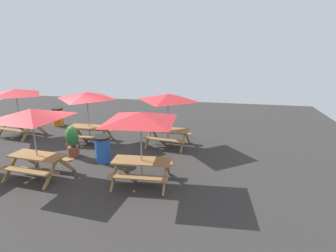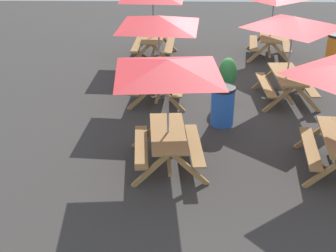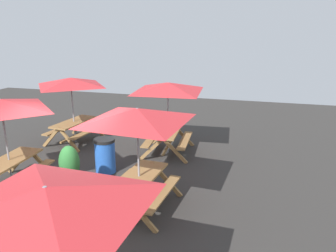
{
  "view_description": "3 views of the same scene",
  "coord_description": "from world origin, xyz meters",
  "px_view_note": "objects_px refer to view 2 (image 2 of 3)",
  "views": [
    {
      "loc": [
        -6.02,
        8.56,
        4.03
      ],
      "look_at": [
        -3.74,
        -2.05,
        0.9
      ],
      "focal_mm": 28.0,
      "sensor_mm": 36.0,
      "label": 1
    },
    {
      "loc": [
        -12.04,
        1.23,
        5.12
      ],
      "look_at": [
        -3.65,
        1.4,
        0.9
      ],
      "focal_mm": 50.0,
      "sensor_mm": 36.0,
      "label": 2
    },
    {
      "loc": [
        5.99,
        4.1,
        3.87
      ],
      "look_at": [
        -3.65,
        1.4,
        0.9
      ],
      "focal_mm": 35.0,
      "sensor_mm": 36.0,
      "label": 3
    }
  ],
  "objects_px": {
    "picnic_table_1": "(293,28)",
    "picnic_table_3": "(159,28)",
    "trash_bin_orange": "(335,49)",
    "picnic_table_2": "(168,75)",
    "potted_plant_0": "(227,79)",
    "trash_bin_blue": "(223,106)"
  },
  "relations": [
    {
      "from": "picnic_table_1",
      "to": "picnic_table_3",
      "type": "bearing_deg",
      "value": 88.0
    },
    {
      "from": "picnic_table_1",
      "to": "picnic_table_3",
      "type": "relative_size",
      "value": 0.83
    },
    {
      "from": "picnic_table_2",
      "to": "picnic_table_3",
      "type": "bearing_deg",
      "value": 0.69
    },
    {
      "from": "picnic_table_1",
      "to": "potted_plant_0",
      "type": "height_order",
      "value": "picnic_table_1"
    },
    {
      "from": "picnic_table_3",
      "to": "potted_plant_0",
      "type": "relative_size",
      "value": 2.28
    },
    {
      "from": "picnic_table_1",
      "to": "potted_plant_0",
      "type": "bearing_deg",
      "value": 93.14
    },
    {
      "from": "picnic_table_1",
      "to": "trash_bin_orange",
      "type": "distance_m",
      "value": 4.12
    },
    {
      "from": "picnic_table_1",
      "to": "trash_bin_orange",
      "type": "height_order",
      "value": "picnic_table_1"
    },
    {
      "from": "picnic_table_2",
      "to": "potted_plant_0",
      "type": "distance_m",
      "value": 3.89
    },
    {
      "from": "picnic_table_2",
      "to": "trash_bin_orange",
      "type": "distance_m",
      "value": 8.62
    },
    {
      "from": "picnic_table_2",
      "to": "potted_plant_0",
      "type": "bearing_deg",
      "value": -28.98
    },
    {
      "from": "picnic_table_1",
      "to": "trash_bin_orange",
      "type": "xyz_separation_m",
      "value": [
        3.12,
        -2.24,
        -1.49
      ]
    },
    {
      "from": "picnic_table_1",
      "to": "potted_plant_0",
      "type": "relative_size",
      "value": 1.89
    },
    {
      "from": "picnic_table_1",
      "to": "picnic_table_2",
      "type": "xyz_separation_m",
      "value": [
        -3.46,
        3.12,
        0.0
      ]
    },
    {
      "from": "picnic_table_1",
      "to": "picnic_table_3",
      "type": "height_order",
      "value": "same"
    },
    {
      "from": "picnic_table_1",
      "to": "picnic_table_2",
      "type": "distance_m",
      "value": 4.66
    },
    {
      "from": "trash_bin_blue",
      "to": "picnic_table_3",
      "type": "bearing_deg",
      "value": 45.98
    },
    {
      "from": "picnic_table_2",
      "to": "picnic_table_3",
      "type": "relative_size",
      "value": 1.0
    },
    {
      "from": "picnic_table_2",
      "to": "trash_bin_orange",
      "type": "height_order",
      "value": "picnic_table_2"
    },
    {
      "from": "trash_bin_orange",
      "to": "potted_plant_0",
      "type": "xyz_separation_m",
      "value": [
        -3.26,
        3.85,
        0.15
      ]
    },
    {
      "from": "picnic_table_3",
      "to": "trash_bin_orange",
      "type": "bearing_deg",
      "value": -56.81
    },
    {
      "from": "picnic_table_2",
      "to": "trash_bin_blue",
      "type": "xyz_separation_m",
      "value": [
        1.93,
        -1.28,
        -1.49
      ]
    }
  ]
}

